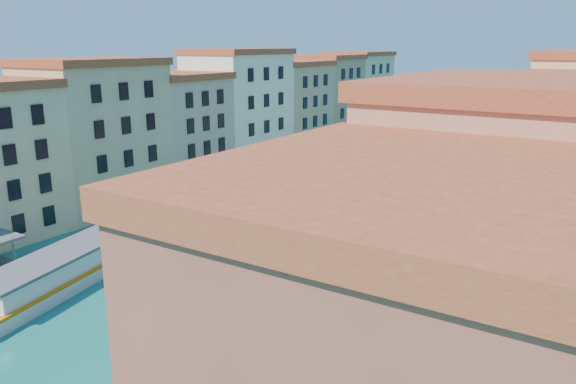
% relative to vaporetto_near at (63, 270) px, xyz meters
% --- Properties ---
extents(left_bank_palazzos, '(12.80, 128.40, 21.00)m').
position_rel_vaporetto_near_xyz_m(left_bank_palazzos, '(-18.65, 44.84, 8.24)').
color(left_bank_palazzos, beige).
rests_on(left_bank_palazzos, ground).
extents(quay, '(4.00, 140.00, 1.00)m').
position_rel_vaporetto_near_xyz_m(quay, '(29.35, 45.16, -0.97)').
color(quay, '#ABA08A').
rests_on(quay, ground).
extents(restaurant_awnings, '(3.20, 44.55, 3.12)m').
position_rel_vaporetto_near_xyz_m(restaurant_awnings, '(29.54, 3.17, 1.52)').
color(restaurant_awnings, maroon).
rests_on(restaurant_awnings, ground).
extents(mooring_poles_right, '(1.44, 54.24, 3.20)m').
position_rel_vaporetto_near_xyz_m(mooring_poles_right, '(26.45, 8.96, -0.17)').
color(mooring_poles_right, brown).
rests_on(mooring_poles_right, ground).
extents(vaporetto_near, '(9.40, 22.48, 3.26)m').
position_rel_vaporetto_near_xyz_m(vaporetto_near, '(0.00, 0.00, 0.00)').
color(vaporetto_near, silver).
rests_on(vaporetto_near, ground).
extents(vaporetto_far, '(10.22, 22.29, 3.23)m').
position_rel_vaporetto_near_xyz_m(vaporetto_far, '(2.55, 52.85, -0.01)').
color(vaporetto_far, silver).
rests_on(vaporetto_far, ground).
extents(gondola_fore, '(5.06, 11.86, 2.45)m').
position_rel_vaporetto_near_xyz_m(gondola_fore, '(12.50, 15.58, -1.05)').
color(gondola_fore, black).
rests_on(gondola_fore, ground).
extents(gondola_far, '(1.88, 12.08, 1.71)m').
position_rel_vaporetto_near_xyz_m(gondola_far, '(14.73, 38.24, -1.12)').
color(gondola_far, black).
rests_on(gondola_far, ground).
extents(motorboat_mid, '(2.26, 6.33, 1.29)m').
position_rel_vaporetto_near_xyz_m(motorboat_mid, '(4.13, 22.55, -0.96)').
color(motorboat_mid, white).
rests_on(motorboat_mid, ground).
extents(motorboat_far, '(5.36, 8.10, 1.61)m').
position_rel_vaporetto_near_xyz_m(motorboat_far, '(16.82, 63.32, -0.84)').
color(motorboat_far, silver).
rests_on(motorboat_far, ground).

